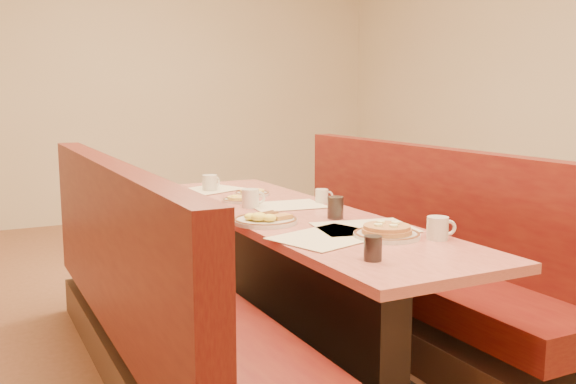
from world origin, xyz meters
name	(u,v)px	position (x,y,z in m)	size (l,w,h in m)	color
ground	(293,354)	(0.00, 0.00, 0.00)	(8.00, 8.00, 0.00)	#9E6647
diner_table	(293,285)	(0.00, 0.00, 0.37)	(0.70, 2.50, 0.75)	black
booth_left	(153,309)	(-0.73, 0.00, 0.36)	(0.55, 2.50, 1.05)	#4C3326
booth_right	(408,270)	(0.73, 0.00, 0.36)	(0.55, 2.50, 1.05)	#4C3326
placemat_near_left	(329,237)	(-0.12, -0.55, 0.75)	(0.45, 0.33, 0.00)	#F8EAC2
placemat_near_right	(364,227)	(0.12, -0.46, 0.75)	(0.43, 0.32, 0.00)	#F8EAC2
placemat_far_left	(208,190)	(-0.12, 0.91, 0.75)	(0.39, 0.30, 0.00)	#F8EAC2
placemat_far_right	(287,205)	(0.06, 0.20, 0.75)	(0.38, 0.29, 0.00)	#F8EAC2
pancake_plate	(387,232)	(0.10, -0.66, 0.77)	(0.28, 0.28, 0.06)	beige
eggs_plate	(265,220)	(-0.23, -0.16, 0.77)	(0.30, 0.30, 0.06)	beige
extra_plate_mid	(252,193)	(0.05, 0.62, 0.76)	(0.20, 0.20, 0.04)	beige
extra_plate_far	(239,199)	(-0.11, 0.45, 0.76)	(0.19, 0.19, 0.04)	beige
coffee_mug_a	(438,228)	(0.27, -0.79, 0.80)	(0.12, 0.09, 0.10)	beige
coffee_mug_b	(251,198)	(-0.12, 0.25, 0.80)	(0.13, 0.09, 0.10)	beige
coffee_mug_c	(322,196)	(0.28, 0.20, 0.79)	(0.10, 0.07, 0.08)	beige
coffee_mug_d	(210,182)	(-0.11, 0.89, 0.80)	(0.13, 0.09, 0.10)	beige
soda_tumbler_near	(373,248)	(-0.17, -0.94, 0.80)	(0.07, 0.07, 0.09)	black
soda_tumbler_mid	(335,208)	(0.12, -0.21, 0.80)	(0.08, 0.08, 0.11)	black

